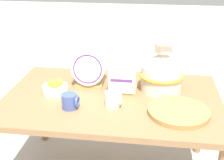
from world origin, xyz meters
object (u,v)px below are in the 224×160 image
at_px(fruit_bowl, 55,88).
at_px(mug_cobalt_glaze, 70,101).
at_px(dish_rack_square_plates, 122,82).
at_px(dish_rack_round_plates, 90,71).
at_px(mug_cream_glaze, 113,99).
at_px(wicker_charger_stack, 179,112).
at_px(ceramic_vase, 162,70).

bearing_deg(fruit_bowl, mug_cobalt_glaze, -51.33).
xyz_separation_m(dish_rack_square_plates, fruit_bowl, (-0.41, -0.08, -0.03)).
height_order(dish_rack_round_plates, mug_cream_glaze, dish_rack_round_plates).
xyz_separation_m(dish_rack_round_plates, mug_cobalt_glaze, (-0.04, -0.34, -0.06)).
relative_size(wicker_charger_stack, fruit_bowl, 2.16).
bearing_deg(mug_cream_glaze, dish_rack_round_plates, 124.74).
distance_m(ceramic_vase, fruit_bowl, 0.67).
relative_size(dish_rack_round_plates, mug_cobalt_glaze, 2.48).
height_order(ceramic_vase, wicker_charger_stack, ceramic_vase).
xyz_separation_m(dish_rack_round_plates, fruit_bowl, (-0.19, -0.16, -0.07)).
relative_size(ceramic_vase, wicker_charger_stack, 0.98).
xyz_separation_m(ceramic_vase, dish_rack_round_plates, (-0.46, 0.02, -0.04)).
bearing_deg(mug_cobalt_glaze, mug_cream_glaze, 13.44).
distance_m(dish_rack_round_plates, fruit_bowl, 0.25).
xyz_separation_m(dish_rack_round_plates, dish_rack_square_plates, (0.22, -0.07, -0.04)).
height_order(dish_rack_round_plates, mug_cobalt_glaze, dish_rack_round_plates).
height_order(ceramic_vase, dish_rack_round_plates, ceramic_vase).
xyz_separation_m(mug_cream_glaze, fruit_bowl, (-0.38, 0.12, -0.01)).
bearing_deg(dish_rack_round_plates, wicker_charger_stack, -29.94).
height_order(dish_rack_round_plates, dish_rack_square_plates, dish_rack_round_plates).
distance_m(dish_rack_square_plates, fruit_bowl, 0.42).
distance_m(ceramic_vase, dish_rack_round_plates, 0.47).
bearing_deg(mug_cobalt_glaze, ceramic_vase, 32.10).
distance_m(ceramic_vase, dish_rack_square_plates, 0.26).
relative_size(ceramic_vase, dish_rack_round_plates, 1.38).
bearing_deg(mug_cream_glaze, ceramic_vase, 44.14).
bearing_deg(ceramic_vase, mug_cobalt_glaze, -147.90).
distance_m(mug_cobalt_glaze, fruit_bowl, 0.23).
relative_size(mug_cobalt_glaze, mug_cream_glaze, 1.00).
distance_m(mug_cream_glaze, fruit_bowl, 0.40).
bearing_deg(ceramic_vase, wicker_charger_stack, -72.32).
relative_size(wicker_charger_stack, mug_cobalt_glaze, 3.48).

